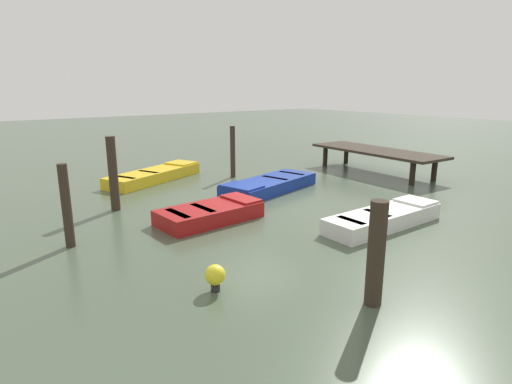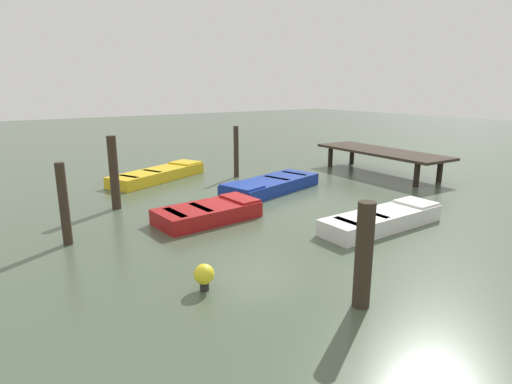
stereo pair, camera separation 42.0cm
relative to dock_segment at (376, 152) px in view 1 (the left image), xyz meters
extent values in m
plane|color=#475642|center=(0.76, -6.65, -0.85)|extent=(80.00, 80.00, 0.00)
cube|color=#33281E|center=(0.00, 0.00, 0.05)|extent=(5.70, 2.16, 0.10)
cylinder|color=black|center=(2.27, 0.53, -0.42)|extent=(0.20, 0.20, 0.85)
cylinder|color=black|center=(2.20, -0.77, -0.42)|extent=(0.20, 0.20, 0.85)
cylinder|color=black|center=(-2.20, 0.77, -0.42)|extent=(0.20, 0.20, 0.85)
cylinder|color=black|center=(-2.27, -0.53, -0.42)|extent=(0.20, 0.20, 0.85)
cube|color=maroon|center=(1.39, -8.65, -0.65)|extent=(1.46, 2.77, 0.40)
cube|color=black|center=(1.39, -8.65, -0.51)|extent=(1.15, 2.35, 0.04)
cube|color=maroon|center=(1.32, -7.60, -0.42)|extent=(1.20, 0.66, 0.06)
cube|color=black|center=(1.40, -8.85, -0.47)|extent=(1.02, 0.26, 0.04)
cube|color=black|center=(1.45, -9.59, -0.47)|extent=(1.02, 0.26, 0.04)
cube|color=silver|center=(4.39, -5.37, -0.65)|extent=(1.02, 3.53, 0.40)
cube|color=#334772|center=(4.39, -5.37, -0.51)|extent=(0.80, 3.00, 0.04)
cube|color=silver|center=(4.40, -3.99, -0.42)|extent=(0.91, 0.78, 0.06)
cube|color=navy|center=(4.39, -5.63, -0.47)|extent=(0.79, 0.20, 0.04)
cube|color=navy|center=(4.39, -6.60, -0.47)|extent=(0.79, 0.20, 0.04)
cube|color=gold|center=(-4.03, -7.80, -0.65)|extent=(2.67, 4.16, 0.40)
cube|color=#4C3319|center=(-4.03, -7.80, -0.51)|extent=(2.20, 3.51, 0.04)
cube|color=gold|center=(-4.66, -6.35, -0.42)|extent=(1.31, 1.23, 0.06)
cube|color=#42301E|center=(-3.91, -8.08, -0.47)|extent=(0.91, 0.54, 0.04)
cube|color=#42301E|center=(-3.47, -9.10, -0.47)|extent=(0.91, 0.54, 0.04)
cube|color=navy|center=(-0.22, -5.33, -0.65)|extent=(2.22, 3.96, 0.40)
cube|color=silver|center=(-0.22, -5.33, -0.51)|extent=(1.80, 3.35, 0.04)
cube|color=navy|center=(0.14, -6.74, -0.42)|extent=(1.37, 1.10, 0.06)
cube|color=#A4A49F|center=(-0.29, -5.05, -0.47)|extent=(1.06, 0.45, 0.04)
cube|color=#A4A49F|center=(-0.54, -4.05, -0.47)|extent=(1.06, 0.45, 0.04)
cylinder|color=#33281E|center=(6.71, -8.77, 0.02)|extent=(0.28, 0.28, 1.74)
cylinder|color=#33281E|center=(1.11, -12.03, 0.08)|extent=(0.21, 0.21, 1.85)
cylinder|color=#33281E|center=(-2.81, -5.08, 0.14)|extent=(0.19, 0.19, 1.97)
cylinder|color=#33281E|center=(-1.09, -10.27, 0.21)|extent=(0.26, 0.26, 2.10)
cylinder|color=#262626|center=(4.80, -10.58, -0.79)|extent=(0.16, 0.16, 0.12)
sphere|color=yellow|center=(4.80, -10.58, -0.55)|extent=(0.36, 0.36, 0.36)
camera|label=1|loc=(10.48, -13.99, 2.58)|focal=29.39mm
camera|label=2|loc=(10.73, -13.65, 2.58)|focal=29.39mm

